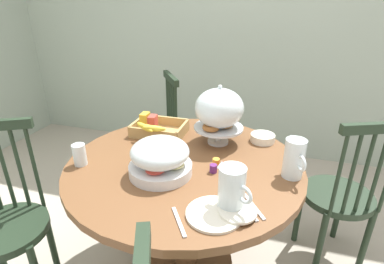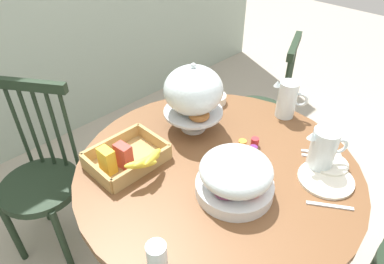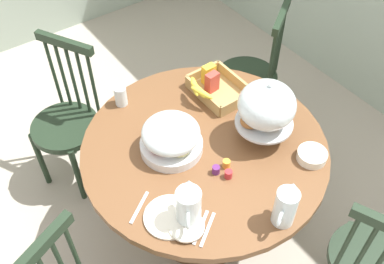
{
  "view_description": "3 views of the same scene",
  "coord_description": "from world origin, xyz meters",
  "px_view_note": "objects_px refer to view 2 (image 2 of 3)",
  "views": [
    {
      "loc": [
        0.43,
        -1.16,
        1.5
      ],
      "look_at": [
        -0.0,
        0.27,
        0.84
      ],
      "focal_mm": 28.12,
      "sensor_mm": 36.0,
      "label": 1
    },
    {
      "loc": [
        -0.84,
        -0.56,
        1.72
      ],
      "look_at": [
        -0.0,
        0.27,
        0.84
      ],
      "focal_mm": 32.11,
      "sensor_mm": 36.0,
      "label": 2
    },
    {
      "loc": [
        1.12,
        -0.76,
        2.37
      ],
      "look_at": [
        -0.1,
        0.12,
        0.74
      ],
      "focal_mm": 41.71,
      "sensor_mm": 36.0,
      "label": 3
    }
  ],
  "objects_px": {
    "dining_table": "(215,200)",
    "drinking_glass": "(157,257)",
    "windsor_chair_far_side": "(261,114)",
    "windsor_chair_near_window": "(42,182)",
    "china_plate_small": "(330,163)",
    "milk_pitcher": "(287,101)",
    "cereal_bowl": "(213,99)",
    "cereal_basket": "(127,158)",
    "china_plate_large": "(326,179)",
    "pastry_stand_with_dome": "(193,93)",
    "orange_juice_pitcher": "(322,151)",
    "fruit_platter_covered": "(236,176)"
  },
  "relations": [
    {
      "from": "dining_table",
      "to": "drinking_glass",
      "type": "xyz_separation_m",
      "value": [
        -0.48,
        -0.18,
        0.27
      ]
    },
    {
      "from": "drinking_glass",
      "to": "windsor_chair_far_side",
      "type": "bearing_deg",
      "value": 21.34
    },
    {
      "from": "windsor_chair_near_window",
      "to": "china_plate_small",
      "type": "xyz_separation_m",
      "value": [
        0.82,
        -1.09,
        0.3
      ]
    },
    {
      "from": "windsor_chair_far_side",
      "to": "milk_pitcher",
      "type": "relative_size",
      "value": 5.17
    },
    {
      "from": "dining_table",
      "to": "cereal_bowl",
      "type": "distance_m",
      "value": 0.56
    },
    {
      "from": "china_plate_small",
      "to": "cereal_bowl",
      "type": "distance_m",
      "value": 0.69
    },
    {
      "from": "cereal_basket",
      "to": "china_plate_large",
      "type": "relative_size",
      "value": 1.44
    },
    {
      "from": "cereal_basket",
      "to": "cereal_bowl",
      "type": "relative_size",
      "value": 2.26
    },
    {
      "from": "pastry_stand_with_dome",
      "to": "china_plate_large",
      "type": "relative_size",
      "value": 1.56
    },
    {
      "from": "orange_juice_pitcher",
      "to": "milk_pitcher",
      "type": "relative_size",
      "value": 0.98
    },
    {
      "from": "cereal_bowl",
      "to": "pastry_stand_with_dome",
      "type": "bearing_deg",
      "value": -159.46
    },
    {
      "from": "fruit_platter_covered",
      "to": "milk_pitcher",
      "type": "height_order",
      "value": "milk_pitcher"
    },
    {
      "from": "dining_table",
      "to": "fruit_platter_covered",
      "type": "bearing_deg",
      "value": -114.48
    },
    {
      "from": "china_plate_small",
      "to": "cereal_bowl",
      "type": "relative_size",
      "value": 1.07
    },
    {
      "from": "china_plate_large",
      "to": "cereal_bowl",
      "type": "height_order",
      "value": "cereal_bowl"
    },
    {
      "from": "dining_table",
      "to": "pastry_stand_with_dome",
      "type": "xyz_separation_m",
      "value": [
        0.12,
        0.26,
        0.41
      ]
    },
    {
      "from": "windsor_chair_near_window",
      "to": "windsor_chair_far_side",
      "type": "xyz_separation_m",
      "value": [
        1.32,
        -0.42,
        0.0
      ]
    },
    {
      "from": "cereal_basket",
      "to": "drinking_glass",
      "type": "xyz_separation_m",
      "value": [
        -0.22,
        -0.45,
        0.01
      ]
    },
    {
      "from": "windsor_chair_far_side",
      "to": "china_plate_small",
      "type": "bearing_deg",
      "value": -126.95
    },
    {
      "from": "windsor_chair_near_window",
      "to": "cereal_basket",
      "type": "bearing_deg",
      "value": -65.57
    },
    {
      "from": "dining_table",
      "to": "fruit_platter_covered",
      "type": "xyz_separation_m",
      "value": [
        -0.07,
        -0.15,
        0.3
      ]
    },
    {
      "from": "fruit_platter_covered",
      "to": "china_plate_large",
      "type": "xyz_separation_m",
      "value": [
        0.31,
        -0.22,
        -0.08
      ]
    },
    {
      "from": "cereal_basket",
      "to": "china_plate_small",
      "type": "distance_m",
      "value": 0.85
    },
    {
      "from": "windsor_chair_near_window",
      "to": "china_plate_large",
      "type": "xyz_separation_m",
      "value": [
        0.73,
        -1.12,
        0.29
      ]
    },
    {
      "from": "fruit_platter_covered",
      "to": "cereal_basket",
      "type": "relative_size",
      "value": 0.95
    },
    {
      "from": "windsor_chair_near_window",
      "to": "pastry_stand_with_dome",
      "type": "height_order",
      "value": "pastry_stand_with_dome"
    },
    {
      "from": "china_plate_small",
      "to": "milk_pitcher",
      "type": "bearing_deg",
      "value": 60.11
    },
    {
      "from": "orange_juice_pitcher",
      "to": "cereal_bowl",
      "type": "relative_size",
      "value": 1.32
    },
    {
      "from": "pastry_stand_with_dome",
      "to": "milk_pitcher",
      "type": "bearing_deg",
      "value": -31.68
    },
    {
      "from": "pastry_stand_with_dome",
      "to": "windsor_chair_far_side",
      "type": "bearing_deg",
      "value": 5.74
    },
    {
      "from": "pastry_stand_with_dome",
      "to": "milk_pitcher",
      "type": "height_order",
      "value": "pastry_stand_with_dome"
    },
    {
      "from": "fruit_platter_covered",
      "to": "milk_pitcher",
      "type": "distance_m",
      "value": 0.62
    },
    {
      "from": "china_plate_large",
      "to": "drinking_glass",
      "type": "height_order",
      "value": "drinking_glass"
    },
    {
      "from": "milk_pitcher",
      "to": "cereal_basket",
      "type": "distance_m",
      "value": 0.84
    },
    {
      "from": "orange_juice_pitcher",
      "to": "cereal_basket",
      "type": "height_order",
      "value": "orange_juice_pitcher"
    },
    {
      "from": "fruit_platter_covered",
      "to": "china_plate_small",
      "type": "relative_size",
      "value": 2.0
    },
    {
      "from": "fruit_platter_covered",
      "to": "china_plate_large",
      "type": "relative_size",
      "value": 1.36
    },
    {
      "from": "pastry_stand_with_dome",
      "to": "fruit_platter_covered",
      "type": "bearing_deg",
      "value": -114.8
    },
    {
      "from": "dining_table",
      "to": "china_plate_large",
      "type": "bearing_deg",
      "value": -56.21
    },
    {
      "from": "dining_table",
      "to": "milk_pitcher",
      "type": "bearing_deg",
      "value": 1.21
    },
    {
      "from": "windsor_chair_near_window",
      "to": "drinking_glass",
      "type": "height_order",
      "value": "windsor_chair_near_window"
    },
    {
      "from": "cereal_bowl",
      "to": "drinking_glass",
      "type": "relative_size",
      "value": 1.27
    },
    {
      "from": "milk_pitcher",
      "to": "pastry_stand_with_dome",
      "type": "bearing_deg",
      "value": 148.32
    },
    {
      "from": "windsor_chair_far_side",
      "to": "china_plate_large",
      "type": "height_order",
      "value": "windsor_chair_far_side"
    },
    {
      "from": "windsor_chair_far_side",
      "to": "cereal_basket",
      "type": "distance_m",
      "value": 1.15
    },
    {
      "from": "milk_pitcher",
      "to": "cereal_bowl",
      "type": "distance_m",
      "value": 0.39
    },
    {
      "from": "orange_juice_pitcher",
      "to": "drinking_glass",
      "type": "height_order",
      "value": "orange_juice_pitcher"
    },
    {
      "from": "windsor_chair_far_side",
      "to": "cereal_bowl",
      "type": "height_order",
      "value": "windsor_chair_far_side"
    },
    {
      "from": "windsor_chair_far_side",
      "to": "cereal_basket",
      "type": "bearing_deg",
      "value": -176.5
    },
    {
      "from": "cereal_basket",
      "to": "china_plate_large",
      "type": "distance_m",
      "value": 0.81
    }
  ]
}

